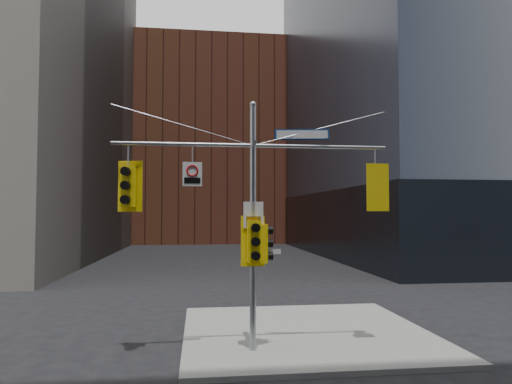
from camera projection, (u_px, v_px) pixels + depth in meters
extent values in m
plane|color=black|center=(263.00, 381.00, 10.95)|extent=(160.00, 160.00, 0.00)
cube|color=gray|center=(305.00, 332.00, 15.17)|extent=(8.00, 8.00, 0.15)
cube|color=black|center=(492.00, 223.00, 46.29)|extent=(36.40, 36.40, 6.00)
cube|color=brown|center=(210.00, 147.00, 69.09)|extent=(26.00, 20.00, 28.00)
cylinder|color=#919399|center=(253.00, 228.00, 13.10)|extent=(0.18, 0.18, 7.20)
sphere|color=#919399|center=(253.00, 105.00, 13.27)|extent=(0.20, 0.20, 0.20)
cylinder|color=#919399|center=(183.00, 144.00, 12.96)|extent=(4.00, 0.11, 0.11)
cylinder|color=#919399|center=(320.00, 147.00, 13.46)|extent=(4.00, 0.11, 0.11)
cylinder|color=#919399|center=(254.00, 144.00, 12.86)|extent=(0.10, 0.70, 0.10)
cylinder|color=#919399|center=(183.00, 125.00, 12.99)|extent=(4.00, 0.02, 1.12)
cylinder|color=#919399|center=(320.00, 128.00, 13.48)|extent=(4.00, 0.02, 1.12)
cube|color=yellow|center=(128.00, 186.00, 12.72)|extent=(0.42, 0.33, 1.17)
cube|color=yellow|center=(130.00, 186.00, 12.92)|extent=(0.69, 0.16, 1.45)
cylinder|color=black|center=(125.00, 171.00, 12.51)|extent=(0.27, 0.22, 0.24)
cylinder|color=black|center=(127.00, 172.00, 12.60)|extent=(0.21, 0.06, 0.21)
cylinder|color=black|center=(125.00, 185.00, 12.50)|extent=(0.27, 0.22, 0.24)
cylinder|color=black|center=(126.00, 186.00, 12.59)|extent=(0.21, 0.06, 0.21)
cylinder|color=black|center=(125.00, 200.00, 12.48)|extent=(0.27, 0.22, 0.24)
cylinder|color=#0CE559|center=(126.00, 200.00, 12.57)|extent=(0.21, 0.06, 0.21)
cube|color=yellow|center=(375.00, 188.00, 13.61)|extent=(0.37, 0.27, 1.14)
cube|color=yellow|center=(378.00, 187.00, 13.42)|extent=(0.67, 0.06, 1.41)
cylinder|color=black|center=(373.00, 176.00, 13.85)|extent=(0.24, 0.18, 0.24)
cylinder|color=black|center=(374.00, 175.00, 13.76)|extent=(0.21, 0.03, 0.21)
cylinder|color=black|center=(373.00, 188.00, 13.83)|extent=(0.24, 0.18, 0.24)
cylinder|color=black|center=(374.00, 188.00, 13.74)|extent=(0.21, 0.03, 0.21)
cylinder|color=black|center=(373.00, 201.00, 13.81)|extent=(0.24, 0.18, 0.24)
cylinder|color=black|center=(374.00, 200.00, 13.72)|extent=(0.21, 0.03, 0.21)
cube|color=yellow|center=(263.00, 243.00, 13.11)|extent=(0.26, 0.37, 1.11)
cylinder|color=black|center=(270.00, 231.00, 13.16)|extent=(0.18, 0.24, 0.23)
cylinder|color=black|center=(267.00, 231.00, 13.15)|extent=(0.03, 0.20, 0.20)
cylinder|color=black|center=(270.00, 243.00, 13.15)|extent=(0.18, 0.24, 0.23)
cylinder|color=black|center=(267.00, 243.00, 13.13)|extent=(0.03, 0.20, 0.20)
cylinder|color=black|center=(270.00, 256.00, 13.13)|extent=(0.18, 0.24, 0.23)
cylinder|color=black|center=(267.00, 256.00, 13.12)|extent=(0.03, 0.20, 0.20)
cube|color=yellow|center=(254.00, 241.00, 12.81)|extent=(0.39, 0.29, 1.16)
cube|color=yellow|center=(253.00, 241.00, 13.00)|extent=(0.69, 0.09, 1.44)
cylinder|color=black|center=(256.00, 228.00, 12.61)|extent=(0.26, 0.19, 0.24)
cylinder|color=black|center=(255.00, 228.00, 12.69)|extent=(0.21, 0.04, 0.21)
cylinder|color=black|center=(256.00, 242.00, 12.59)|extent=(0.26, 0.19, 0.24)
cylinder|color=black|center=(255.00, 242.00, 12.68)|extent=(0.21, 0.04, 0.21)
cylinder|color=black|center=(256.00, 256.00, 12.57)|extent=(0.26, 0.19, 0.24)
cylinder|color=black|center=(255.00, 256.00, 12.66)|extent=(0.21, 0.04, 0.21)
cube|color=navy|center=(302.00, 135.00, 13.41)|extent=(1.59, 0.25, 0.31)
cube|color=silver|center=(302.00, 134.00, 13.38)|extent=(1.49, 0.21, 0.24)
cube|color=silver|center=(192.00, 174.00, 12.94)|extent=(0.55, 0.08, 0.69)
torus|color=#B20A0A|center=(192.00, 171.00, 12.92)|extent=(0.34, 0.08, 0.34)
cube|color=black|center=(192.00, 180.00, 12.91)|extent=(0.46, 0.06, 0.16)
cube|color=silver|center=(253.00, 215.00, 13.00)|extent=(0.58, 0.09, 0.76)
cube|color=#D88C00|center=(253.00, 222.00, 12.97)|extent=(0.42, 0.05, 0.34)
cube|color=silver|center=(268.00, 252.00, 13.12)|extent=(0.74, 0.13, 0.15)
cube|color=#145926|center=(251.00, 256.00, 13.51)|extent=(0.12, 0.68, 0.14)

